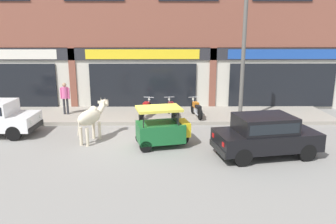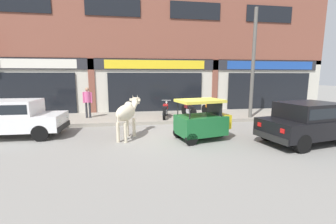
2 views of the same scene
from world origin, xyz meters
The scene contains 12 objects.
ground_plane centered at (0.00, 0.00, 0.00)m, with size 90.00×90.00×0.00m, color gray.
sidewalk centered at (0.00, 3.85, 0.08)m, with size 19.00×3.30×0.17m, color gray.
shop_building centered at (0.00, 5.76, 5.04)m, with size 23.00×1.40×10.45m.
cow centered at (-1.69, -0.02, 1.01)m, with size 1.07×2.05×1.61m.
car_0 centered at (4.67, -1.61, 0.81)m, with size 3.80×2.21×1.46m.
car_1 centered at (-6.01, 0.85, 0.81)m, with size 3.64×1.66×1.46m.
auto_rickshaw centered at (1.09, -0.59, 0.66)m, with size 2.13×1.52×1.52m.
motorcycle_0 centered at (0.25, 3.17, 0.56)m, with size 0.69×1.78×0.88m.
motorcycle_1 centered at (1.52, 3.19, 0.56)m, with size 0.57×1.80×0.88m.
motorcycle_2 centered at (2.74, 3.17, 0.56)m, with size 0.58×1.80×0.88m.
pedestrian centered at (-3.80, 3.74, 1.15)m, with size 0.50×0.32×1.60m.
utility_pole centered at (4.74, 2.50, 2.96)m, with size 0.18×0.18×5.57m, color #595651.
Camera 2 is at (-1.46, -8.50, 2.39)m, focal length 24.00 mm.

